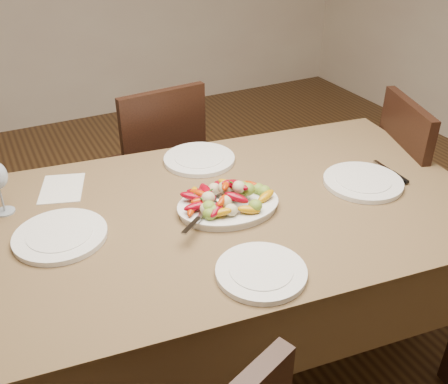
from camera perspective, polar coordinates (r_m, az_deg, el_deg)
The scene contains 13 objects.
floor at distance 2.22m, azimuth 3.87°, elevation -19.01°, with size 6.00×6.00×0.00m, color #3E2713.
dining_table at distance 1.97m, azimuth 0.00°, elevation -11.03°, with size 1.84×1.04×0.76m, color brown.
chair_far at distance 2.62m, azimuth -8.32°, elevation 2.76°, with size 0.42×0.42×0.95m, color black, non-canonical shape.
chair_right at distance 2.54m, azimuth 22.51°, elevation -0.47°, with size 0.42×0.42×0.95m, color black, non-canonical shape.
serving_platter at distance 1.72m, azimuth 0.49°, elevation -1.71°, with size 0.34×0.26×0.02m, color white.
roasted_vegetables at distance 1.69m, azimuth 0.50°, elevation -0.08°, with size 0.28×0.19×0.09m, color maroon, non-canonical shape.
serving_spoon at distance 1.65m, azimuth -1.17°, elevation -1.71°, with size 0.28×0.06×0.03m, color #9EA0A8, non-canonical shape.
plate_left at distance 1.67m, azimuth -18.19°, elevation -4.78°, with size 0.29×0.29×0.02m, color white.
plate_right at distance 1.95m, azimuth 15.59°, elevation 1.11°, with size 0.29×0.29×0.02m, color white.
plate_far at distance 2.04m, azimuth -2.84°, elevation 3.75°, with size 0.29×0.29×0.02m, color white.
plate_near at distance 1.45m, azimuth 4.26°, elevation -9.13°, with size 0.26×0.26×0.02m, color white.
menu_card at distance 1.94m, azimuth -18.02°, elevation 0.41°, with size 0.15×0.21×0.00m, color silver.
table_knife at distance 2.05m, azimuth 18.63°, elevation 2.07°, with size 0.02×0.20×0.01m, color #9EA0A8, non-canonical shape.
Camera 1 is at (-0.77, -1.20, 1.70)m, focal length 40.00 mm.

